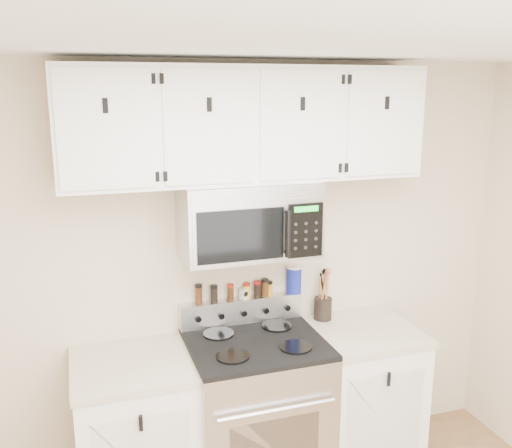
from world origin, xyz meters
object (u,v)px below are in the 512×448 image
Objects in this scene: microwave at (249,219)px; utensil_crock at (323,307)px; salt_canister at (294,279)px; range at (256,414)px.

microwave is 0.82m from utensil_crock.
salt_canister reaches higher than utensil_crock.
utensil_crock is 1.89× the size of salt_canister.
utensil_crock is at bearing 24.07° from range.
range is at bearing -140.30° from salt_canister.
salt_canister reaches higher than range.
utensil_crock is at bearing 11.48° from microwave.
microwave is at bearing 89.77° from range.
range is at bearing -90.23° from microwave.
range is 0.77m from utensil_crock.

